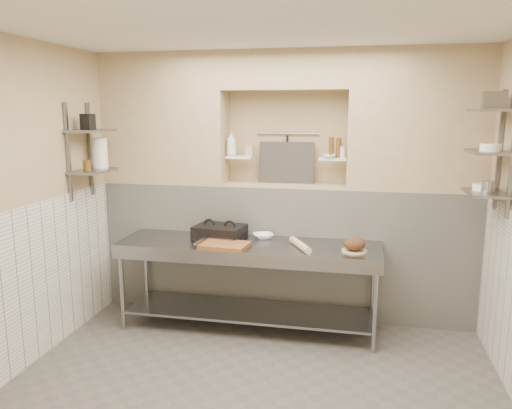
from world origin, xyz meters
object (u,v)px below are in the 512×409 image
(rolling_pin, at_px, (300,245))
(cutting_board, at_px, (225,245))
(panini_press, at_px, (220,232))
(bottle_soap, at_px, (231,144))
(bread_loaf, at_px, (354,244))
(bowl_alcove, at_px, (329,156))
(jug_left, at_px, (100,153))
(prep_table, at_px, (248,268))
(mixing_bowl, at_px, (263,236))

(rolling_pin, bearing_deg, cutting_board, -170.88)
(panini_press, xyz_separation_m, bottle_soap, (0.03, 0.39, 0.88))
(rolling_pin, xyz_separation_m, bread_loaf, (0.51, -0.01, 0.04))
(cutting_board, xyz_separation_m, rolling_pin, (0.71, 0.11, 0.01))
(panini_press, bearing_deg, rolling_pin, -5.43)
(bowl_alcove, bearing_deg, rolling_pin, -110.28)
(bread_loaf, height_order, bottle_soap, bottle_soap)
(panini_press, bearing_deg, jug_left, -166.08)
(cutting_board, distance_m, bowl_alcove, 1.42)
(bread_loaf, relative_size, jug_left, 0.67)
(rolling_pin, xyz_separation_m, bottle_soap, (-0.83, 0.60, 0.91))
(jug_left, bearing_deg, prep_table, -0.79)
(prep_table, relative_size, bowl_alcove, 20.29)
(prep_table, distance_m, bottle_soap, 1.35)
(jug_left, bearing_deg, mixing_bowl, 6.84)
(cutting_board, relative_size, bottle_soap, 1.66)
(panini_press, xyz_separation_m, cutting_board, (0.14, -0.33, -0.05))
(cutting_board, bearing_deg, mixing_bowl, 53.90)
(cutting_board, bearing_deg, rolling_pin, 9.12)
(mixing_bowl, bearing_deg, rolling_pin, -35.60)
(cutting_board, relative_size, jug_left, 1.47)
(rolling_pin, bearing_deg, mixing_bowl, 144.40)
(cutting_board, xyz_separation_m, bottle_soap, (-0.11, 0.72, 0.93))
(rolling_pin, height_order, bottle_soap, bottle_soap)
(bowl_alcove, bearing_deg, bread_loaf, -64.10)
(bread_loaf, bearing_deg, cutting_board, -175.15)
(prep_table, relative_size, cutting_board, 5.79)
(cutting_board, height_order, jug_left, jug_left)
(bread_loaf, xyz_separation_m, jug_left, (-2.60, 0.11, 0.79))
(panini_press, distance_m, bottle_soap, 0.96)
(bread_loaf, bearing_deg, bowl_alcove, 115.90)
(jug_left, bearing_deg, rolling_pin, -2.64)
(cutting_board, height_order, bottle_soap, bottle_soap)
(panini_press, xyz_separation_m, jug_left, (-1.23, -0.12, 0.80))
(prep_table, xyz_separation_m, jug_left, (-1.56, 0.02, 1.12))
(bread_loaf, bearing_deg, prep_table, 175.27)
(prep_table, xyz_separation_m, panini_press, (-0.33, 0.14, 0.32))
(cutting_board, relative_size, mixing_bowl, 2.19)
(panini_press, relative_size, rolling_pin, 1.23)
(prep_table, bearing_deg, cutting_board, -134.81)
(panini_press, distance_m, bread_loaf, 1.38)
(cutting_board, xyz_separation_m, jug_left, (-1.37, 0.21, 0.85))
(mixing_bowl, relative_size, rolling_pin, 0.47)
(panini_press, height_order, jug_left, jug_left)
(prep_table, xyz_separation_m, bowl_alcove, (0.74, 0.51, 1.09))
(jug_left, bearing_deg, bottle_soap, 21.93)
(mixing_bowl, height_order, jug_left, jug_left)
(panini_press, xyz_separation_m, bowl_alcove, (1.07, 0.38, 0.77))
(bread_loaf, distance_m, bottle_soap, 1.71)
(bottle_soap, bearing_deg, panini_press, -94.62)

